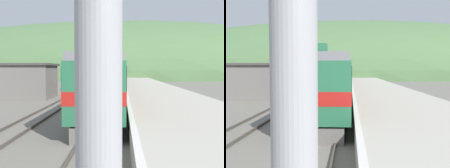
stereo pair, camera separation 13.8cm
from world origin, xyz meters
The scene contains 10 objects.
track_main centered at (0.00, 70.00, 0.08)m, with size 1.52×180.00×0.16m.
track_siding centered at (-4.62, 70.00, 0.08)m, with size 1.52×180.00×0.16m.
platform centered at (5.05, 50.00, 0.54)m, with size 6.97×140.00×1.08m.
distant_hills centered at (0.00, 128.96, 0.00)m, with size 236.37×106.37×49.33m.
station_shed centered at (-11.27, 33.49, 2.05)m, with size 9.38×5.66×4.06m.
express_train_lead_car centered at (0.00, 25.09, 2.28)m, with size 2.89×20.96×4.52m.
carriage_second centered at (0.00, 48.14, 2.26)m, with size 2.88×22.91×4.16m.
carriage_third centered at (0.00, 71.94, 2.26)m, with size 2.88×22.91×4.16m.
carriage_fourth centered at (0.00, 95.73, 2.26)m, with size 2.88×22.91×4.16m.
siding_train centered at (-4.62, 58.50, 1.98)m, with size 2.90×30.63×3.84m.
Camera 2 is at (1.36, 3.55, 3.38)m, focal length 42.00 mm.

